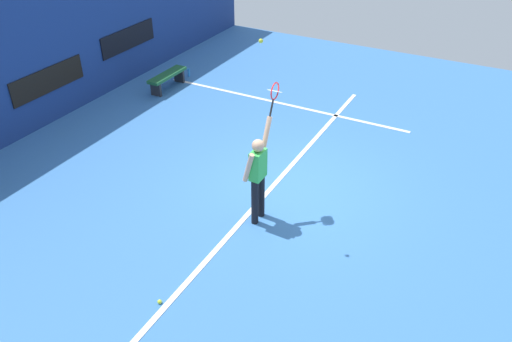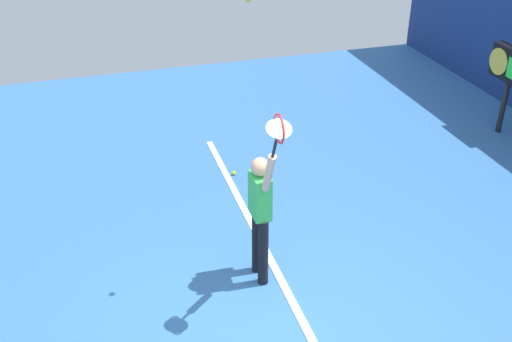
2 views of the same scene
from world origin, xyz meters
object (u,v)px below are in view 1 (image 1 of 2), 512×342
Objects in this scene: court_bench at (167,77)px; tennis_player at (258,173)px; water_bottle at (189,72)px; spare_ball at (160,302)px; tennis_ball at (261,41)px; tennis_racket at (275,93)px.

tennis_player is at bearing -129.05° from court_bench.
tennis_player is 6.55m from court_bench.
spare_ball is at bearing -148.49° from water_bottle.
spare_ball is (-2.56, 0.34, -0.98)m from tennis_player.
court_bench is (4.11, 5.06, -0.67)m from tennis_player.
tennis_player is 2.45m from tennis_ball.
tennis_player is 3.15× the size of tennis_racket.
tennis_player is 2.76m from spare_ball.
tennis_racket reaches higher than tennis_player.
water_bottle is at bearing 44.58° from tennis_player.
tennis_player is 8.16× the size of water_bottle.
tennis_player is 1.43m from tennis_racket.
spare_ball is (-2.45, 0.45, -3.42)m from tennis_ball.
water_bottle is (1.03, 0.00, -0.22)m from court_bench.
tennis_racket is 1.35m from tennis_ball.
tennis_ball reaches higher than tennis_racket.
tennis_ball is at bearing -172.14° from tennis_racket.
tennis_racket is 6.47m from court_bench.
tennis_racket is at bearing 7.86° from tennis_ball.
tennis_player is 7.27m from water_bottle.
tennis_player reaches higher than spare_ball.
water_bottle is (5.25, 5.16, -3.33)m from tennis_ball.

